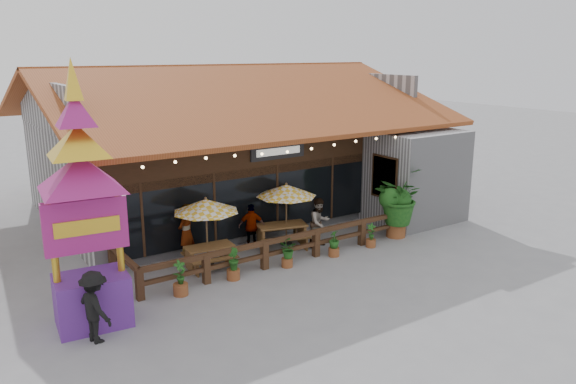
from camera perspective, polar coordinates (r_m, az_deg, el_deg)
ground at (r=19.42m, az=3.15°, el=-5.80°), size 100.00×100.00×0.00m
restaurant_building at (r=24.37m, az=-5.73°, el=3.65°), size 15.50×14.73×6.09m
patio_railing at (r=17.80m, az=-2.12°, el=-5.57°), size 10.00×2.60×0.92m
umbrella_left at (r=17.61m, az=-8.34°, el=-1.40°), size 2.14×2.14×2.23m
umbrella_right at (r=19.27m, az=-0.17°, el=0.13°), size 2.68×2.68×2.24m
picnic_table_left at (r=17.82m, az=-7.98°, el=-6.13°), size 1.60×1.42×0.72m
picnic_table_right at (r=19.45m, az=-0.65°, el=-4.03°), size 2.04×1.88×0.81m
thai_sign_tower at (r=13.95m, az=-20.25°, el=1.15°), size 2.82×2.82×6.98m
tropical_plant at (r=20.61m, az=11.07°, el=-0.59°), size 2.45×2.45×2.57m
diner_a at (r=18.35m, az=-10.29°, el=-4.07°), size 0.83×0.77×1.90m
diner_b at (r=19.39m, az=3.22°, el=-3.12°), size 0.90×0.73×1.74m
diner_c at (r=19.34m, az=-3.70°, el=-3.47°), size 0.98×0.76×1.55m
pedestrian at (r=13.96m, az=-19.03°, el=-10.98°), size 0.91×1.25×1.74m
planter_a at (r=16.03m, az=-10.88°, el=-8.83°), size 0.42×0.42×1.02m
planter_b at (r=16.84m, az=-5.60°, el=-7.44°), size 0.39×0.39×0.97m
planter_c at (r=17.68m, az=-0.09°, el=-6.10°), size 0.70×0.71×0.89m
planter_d at (r=18.66m, az=4.70°, el=-5.27°), size 0.47×0.47×0.89m
planter_e at (r=19.68m, az=8.43°, el=-4.56°), size 0.35×0.36×0.85m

